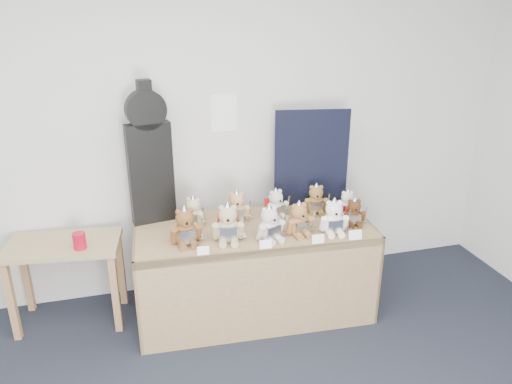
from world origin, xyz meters
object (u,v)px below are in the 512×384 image
object	(u,v)px
side_table	(65,257)
teddy_back_left	(193,213)
teddy_back_centre_left	(237,208)
guitar_case	(149,155)
teddy_front_far_left	(186,228)
teddy_back_centre_right	(276,205)
teddy_front_left	(228,225)
display_table	(256,250)
teddy_front_centre	(270,225)
red_cup	(80,241)
teddy_front_end	(354,213)
teddy_front_right	(299,220)
teddy_front_far_right	(334,218)
teddy_back_right	(316,200)
teddy_back_end	(347,204)

from	to	relation	value
side_table	teddy_back_left	distance (m)	1.00
teddy_back_centre_left	guitar_case	bearing A→B (deg)	171.80
side_table	teddy_front_far_left	xyz separation A→B (m)	(0.86, -0.39, 0.31)
teddy_back_centre_right	teddy_front_left	bearing A→B (deg)	-163.85
display_table	teddy_back_centre_left	bearing A→B (deg)	117.44
display_table	teddy_front_centre	bearing A→B (deg)	-65.62
red_cup	guitar_case	bearing A→B (deg)	19.23
teddy_front_far_left	teddy_front_end	xyz separation A→B (m)	(1.26, -0.01, -0.03)
teddy_front_end	teddy_back_centre_left	bearing A→B (deg)	171.91
teddy_front_right	teddy_front_left	bearing A→B (deg)	168.04
teddy_front_far_right	teddy_front_centre	bearing A→B (deg)	-173.44
teddy_front_far_left	teddy_front_right	xyz separation A→B (m)	(0.81, -0.06, -0.01)
side_table	red_cup	world-z (taller)	red_cup
guitar_case	teddy_back_right	bearing A→B (deg)	-18.03
teddy_front_far_left	teddy_front_centre	bearing A→B (deg)	-11.94
teddy_front_far_left	teddy_front_far_right	world-z (taller)	teddy_front_far_left
display_table	teddy_back_right	size ratio (longest dim) A/B	6.90
teddy_front_centre	guitar_case	bearing A→B (deg)	129.54
teddy_back_left	teddy_back_centre_right	size ratio (longest dim) A/B	0.97
teddy_front_end	teddy_back_end	xyz separation A→B (m)	(0.02, 0.17, -0.00)
guitar_case	teddy_front_right	size ratio (longest dim) A/B	3.88
display_table	teddy_front_centre	size ratio (longest dim) A/B	6.33
teddy_front_far_right	teddy_back_left	world-z (taller)	teddy_front_far_right
red_cup	teddy_front_far_left	distance (m)	0.78
side_table	teddy_back_centre_left	distance (m)	1.32
teddy_back_left	teddy_back_centre_right	xyz separation A→B (m)	(0.64, -0.03, 0.00)
display_table	teddy_front_centre	world-z (taller)	teddy_front_centre
teddy_front_end	teddy_back_right	bearing A→B (deg)	135.86
display_table	teddy_front_right	bearing A→B (deg)	-20.84
teddy_back_centre_left	display_table	bearing A→B (deg)	-58.44
display_table	teddy_front_right	distance (m)	0.41
side_table	guitar_case	xyz separation A→B (m)	(0.67, 0.06, 0.72)
teddy_back_centre_left	teddy_back_right	size ratio (longest dim) A/B	1.03
teddy_front_centre	teddy_front_far_right	distance (m)	0.48
teddy_back_left	teddy_back_right	distance (m)	0.97
teddy_back_left	teddy_back_centre_left	distance (m)	0.33
guitar_case	red_cup	size ratio (longest dim) A/B	8.89
red_cup	teddy_back_centre_right	world-z (taller)	teddy_back_centre_right
side_table	red_cup	bearing A→B (deg)	-37.46
teddy_front_centre	teddy_back_centre_left	bearing A→B (deg)	97.28
display_table	teddy_front_far_right	size ratio (longest dim) A/B	6.32
teddy_front_far_left	teddy_front_right	distance (m)	0.81
display_table	teddy_front_left	size ratio (longest dim) A/B	5.81
teddy_front_far_right	teddy_front_end	bearing A→B (deg)	32.45
guitar_case	teddy_front_far_right	xyz separation A→B (m)	(1.24, -0.55, -0.41)
red_cup	teddy_back_left	world-z (taller)	teddy_back_left
teddy_back_centre_right	teddy_front_right	bearing A→B (deg)	-94.75
display_table	teddy_front_far_left	bearing A→B (deg)	-169.76
red_cup	teddy_back_centre_right	distance (m)	1.46
teddy_front_left	red_cup	bearing A→B (deg)	174.48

